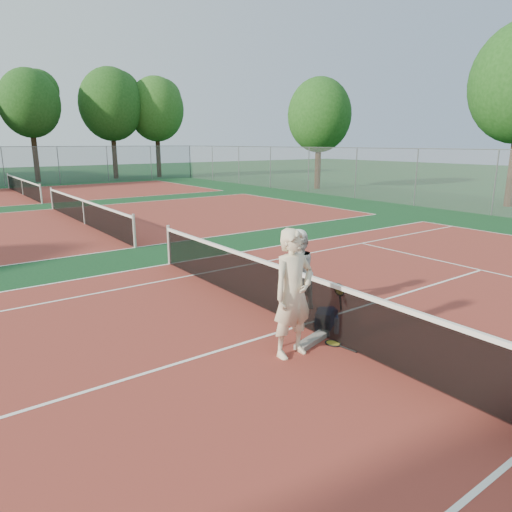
% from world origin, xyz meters
% --- Properties ---
extents(ground, '(130.00, 130.00, 0.00)m').
position_xyz_m(ground, '(0.00, 0.00, 0.00)').
color(ground, '#0F3719').
rests_on(ground, ground).
extents(court_main, '(23.77, 10.97, 0.01)m').
position_xyz_m(court_main, '(0.00, 0.00, 0.00)').
color(court_main, maroon).
rests_on(court_main, ground).
extents(court_far_a, '(23.77, 10.97, 0.01)m').
position_xyz_m(court_far_a, '(0.00, 13.50, 0.00)').
color(court_far_a, maroon).
rests_on(court_far_a, ground).
extents(court_far_b, '(23.77, 10.97, 0.01)m').
position_xyz_m(court_far_b, '(0.00, 27.00, 0.00)').
color(court_far_b, maroon).
rests_on(court_far_b, ground).
extents(net_main, '(0.10, 10.98, 1.02)m').
position_xyz_m(net_main, '(0.00, 0.00, 0.51)').
color(net_main, black).
rests_on(net_main, ground).
extents(net_far_a, '(0.10, 10.98, 1.02)m').
position_xyz_m(net_far_a, '(0.00, 13.50, 0.51)').
color(net_far_a, black).
rests_on(net_far_a, ground).
extents(net_far_b, '(0.10, 10.98, 1.02)m').
position_xyz_m(net_far_b, '(0.00, 27.00, 0.51)').
color(net_far_b, black).
rests_on(net_far_b, ground).
extents(fence_back, '(32.00, 0.06, 3.00)m').
position_xyz_m(fence_back, '(0.00, 34.00, 1.50)').
color(fence_back, slate).
rests_on(fence_back, ground).
extents(fence_right, '(0.06, 54.50, 3.00)m').
position_xyz_m(fence_right, '(16.00, 6.75, 1.50)').
color(fence_right, slate).
rests_on(fence_right, ground).
extents(player_a, '(0.75, 0.50, 2.05)m').
position_xyz_m(player_a, '(-0.90, -0.80, 1.02)').
color(player_a, beige).
rests_on(player_a, ground).
extents(player_b, '(0.84, 0.69, 1.60)m').
position_xyz_m(player_b, '(0.49, 0.67, 0.80)').
color(player_b, silver).
rests_on(player_b, ground).
extents(racket_red, '(0.38, 0.36, 0.55)m').
position_xyz_m(racket_red, '(-0.67, -0.40, 0.27)').
color(racket_red, maroon).
rests_on(racket_red, ground).
extents(racket_black_held, '(0.22, 0.30, 0.59)m').
position_xyz_m(racket_black_held, '(1.09, 0.10, 0.30)').
color(racket_black_held, black).
rests_on(racket_black_held, ground).
extents(racket_spare, '(0.35, 0.63, 0.03)m').
position_xyz_m(racket_spare, '(-0.10, -0.92, 0.01)').
color(racket_spare, black).
rests_on(racket_spare, ground).
extents(sports_bag_navy, '(0.49, 0.45, 0.32)m').
position_xyz_m(sports_bag_navy, '(0.29, -0.32, 0.16)').
color(sports_bag_navy, black).
rests_on(sports_bag_navy, ground).
extents(sports_bag_purple, '(0.40, 0.35, 0.27)m').
position_xyz_m(sports_bag_purple, '(0.50, -0.17, 0.14)').
color(sports_bag_purple, black).
rests_on(sports_bag_purple, ground).
extents(net_cover_canvas, '(0.87, 0.41, 0.09)m').
position_xyz_m(net_cover_canvas, '(-0.34, -0.67, 0.04)').
color(net_cover_canvas, slate).
rests_on(net_cover_canvas, ground).
extents(water_bottle, '(0.09, 0.09, 0.30)m').
position_xyz_m(water_bottle, '(0.26, -0.65, 0.15)').
color(water_bottle, '#C9E5FF').
rests_on(water_bottle, ground).
extents(tree_back_3, '(4.87, 4.87, 9.26)m').
position_xyz_m(tree_back_3, '(2.96, 37.17, 6.44)').
color(tree_back_3, '#382314').
rests_on(tree_back_3, ground).
extents(tree_back_4, '(5.68, 5.68, 9.95)m').
position_xyz_m(tree_back_4, '(9.80, 37.20, 6.66)').
color(tree_back_4, '#382314').
rests_on(tree_back_4, ground).
extents(tree_back_5, '(5.28, 5.28, 9.45)m').
position_xyz_m(tree_back_5, '(14.00, 36.74, 6.39)').
color(tree_back_5, '#382314').
rests_on(tree_back_5, ground).
extents(tree_right_1, '(4.52, 4.52, 7.80)m').
position_xyz_m(tree_right_1, '(18.32, 18.77, 5.18)').
color(tree_right_1, '#382314').
rests_on(tree_right_1, ground).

